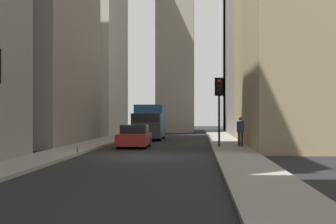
# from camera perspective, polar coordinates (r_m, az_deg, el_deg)

# --- Properties ---
(ground_plane) EXTENTS (135.00, 135.00, 0.00)m
(ground_plane) POSITION_cam_1_polar(r_m,az_deg,el_deg) (25.95, -2.46, -4.82)
(ground_plane) COLOR black
(sidewalk_right) EXTENTS (90.00, 2.20, 0.14)m
(sidewalk_right) POSITION_cam_1_polar(r_m,az_deg,el_deg) (26.77, -12.12, -4.53)
(sidewalk_right) COLOR gray
(sidewalk_right) RESTS_ON ground_plane
(sidewalk_left) EXTENTS (90.00, 2.20, 0.14)m
(sidewalk_left) POSITION_cam_1_polar(r_m,az_deg,el_deg) (25.89, 7.53, -4.68)
(sidewalk_left) COLOR gray
(sidewalk_left) RESTS_ON ground_plane
(building_left_far) EXTENTS (19.98, 10.50, 26.76)m
(building_left_far) POSITION_cam_1_polar(r_m,az_deg,el_deg) (56.66, 11.57, 11.28)
(building_left_far) COLOR gray
(building_left_far) RESTS_ON ground_plane
(building_right_far) EXTENTS (13.04, 10.50, 27.11)m
(building_right_far) POSITION_cam_1_polar(r_m,az_deg,el_deg) (57.46, -10.24, 11.30)
(building_right_far) COLOR #B7B2A5
(building_right_far) RESTS_ON ground_plane
(delivery_truck) EXTENTS (6.46, 2.25, 2.84)m
(delivery_truck) POSITION_cam_1_polar(r_m,az_deg,el_deg) (43.25, -2.00, -1.06)
(delivery_truck) COLOR #285699
(delivery_truck) RESTS_ON ground_plane
(sedan_red) EXTENTS (4.30, 1.78, 1.42)m
(sedan_red) POSITION_cam_1_polar(r_m,az_deg,el_deg) (33.19, -3.62, -2.68)
(sedan_red) COLOR maroon
(sedan_red) RESTS_ON ground_plane
(traffic_light_midblock) EXTENTS (0.43, 0.52, 4.14)m
(traffic_light_midblock) POSITION_cam_1_polar(r_m,az_deg,el_deg) (31.86, 5.50, 1.75)
(traffic_light_midblock) COLOR black
(traffic_light_midblock) RESTS_ON sidewalk_left
(pedestrian) EXTENTS (0.26, 0.44, 1.77)m
(pedestrian) POSITION_cam_1_polar(r_m,az_deg,el_deg) (32.35, 7.77, -1.95)
(pedestrian) COLOR #473D33
(pedestrian) RESTS_ON sidewalk_left
(discarded_bottle) EXTENTS (0.07, 0.07, 0.27)m
(discarded_bottle) POSITION_cam_1_polar(r_m,az_deg,el_deg) (27.41, -9.70, -4.06)
(discarded_bottle) COLOR #236033
(discarded_bottle) RESTS_ON sidewalk_right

